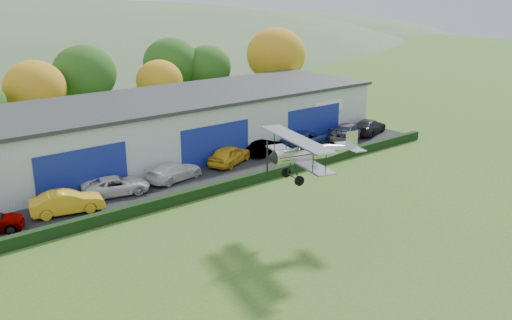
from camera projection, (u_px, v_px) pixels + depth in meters
ground at (381, 280)px, 29.40m from camera, size 300.00×300.00×0.00m
apron at (204, 172)px, 46.71m from camera, size 48.00×9.00×0.05m
hedge at (239, 182)px, 43.06m from camera, size 46.00×0.60×0.80m
hangar at (179, 123)px, 52.31m from camera, size 40.60×12.60×5.30m
tree_belt at (79, 80)px, 58.25m from camera, size 75.70×13.22×10.12m
car_1 at (67, 202)px, 37.80m from camera, size 5.08×2.75×1.59m
car_2 at (116, 186)px, 41.33m from camera, size 5.34×3.30×1.38m
car_3 at (175, 171)px, 44.45m from camera, size 5.22×2.90×1.43m
car_4 at (230, 155)px, 48.51m from camera, size 5.28×3.75×1.67m
car_5 at (265, 147)px, 51.41m from camera, size 4.49×2.61×1.40m
car_6 at (306, 139)px, 53.87m from camera, size 6.09×3.63×1.59m
car_7 at (348, 131)px, 56.54m from camera, size 6.22×4.20×1.67m
car_8 at (369, 127)px, 58.71m from camera, size 5.83×3.77×1.57m
biplane at (309, 152)px, 34.19m from camera, size 6.48×7.35×2.74m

